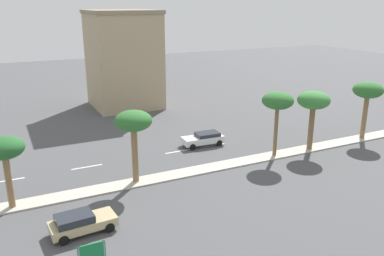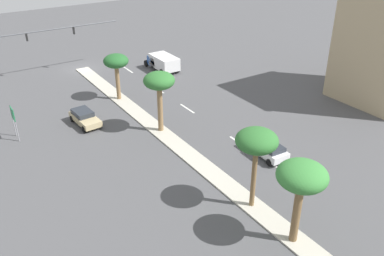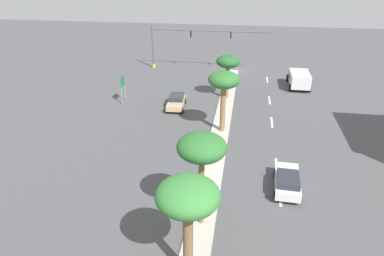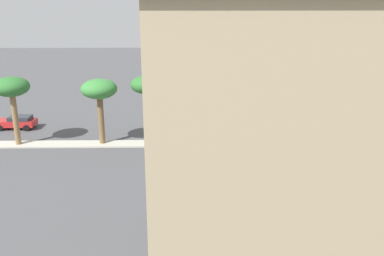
# 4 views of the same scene
# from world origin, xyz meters

# --- Properties ---
(ground_plane) EXTENTS (160.00, 160.00, 0.00)m
(ground_plane) POSITION_xyz_m (0.00, 35.70, 0.00)
(ground_plane) COLOR #4C4C4F
(median_curb) EXTENTS (1.80, 91.79, 0.12)m
(median_curb) POSITION_xyz_m (0.00, 45.89, 0.06)
(median_curb) COLOR #B7B2A3
(median_curb) RESTS_ON ground
(lane_stripe_inboard) EXTENTS (0.20, 2.80, 0.01)m
(lane_stripe_inboard) POSITION_xyz_m (-5.25, 19.25, 0.01)
(lane_stripe_inboard) COLOR silver
(lane_stripe_inboard) RESTS_ON ground
(lane_stripe_left) EXTENTS (0.20, 2.80, 0.01)m
(lane_stripe_left) POSITION_xyz_m (-5.25, 28.41, 0.01)
(lane_stripe_left) COLOR silver
(lane_stripe_left) RESTS_ON ground
(lane_stripe_far) EXTENTS (0.20, 2.80, 0.01)m
(lane_stripe_far) POSITION_xyz_m (-5.25, 32.41, 0.01)
(lane_stripe_far) COLOR silver
(lane_stripe_far) RESTS_ON ground
(directional_road_sign) EXTENTS (0.10, 1.36, 3.25)m
(directional_road_sign) POSITION_xyz_m (12.21, 16.01, 2.31)
(directional_road_sign) COLOR gray
(directional_road_sign) RESTS_ON ground
(commercial_building) EXTENTS (9.53, 9.26, 13.43)m
(commercial_building) POSITION_xyz_m (-25.72, 29.21, 6.73)
(commercial_building) COLOR tan
(commercial_building) RESTS_ON ground
(palm_tree_mid) EXTENTS (3.02, 3.02, 6.10)m
(palm_tree_mid) POSITION_xyz_m (-0.17, 22.28, 5.16)
(palm_tree_mid) COLOR olive
(palm_tree_mid) RESTS_ON median_curb
(palm_tree_near) EXTENTS (3.00, 3.00, 6.31)m
(palm_tree_near) POSITION_xyz_m (0.05, 36.38, 5.47)
(palm_tree_near) COLOR brown
(palm_tree_near) RESTS_ON median_curb
(palm_tree_left) EXTENTS (3.22, 3.22, 5.98)m
(palm_tree_left) POSITION_xyz_m (0.15, 40.70, 5.02)
(palm_tree_left) COLOR brown
(palm_tree_left) RESTS_ON median_curb
(palm_tree_center) EXTENTS (3.16, 3.16, 6.22)m
(palm_tree_center) POSITION_xyz_m (-0.03, 48.37, 5.27)
(palm_tree_center) COLOR olive
(palm_tree_center) RESTS_ON median_curb
(sedan_tan_left) EXTENTS (2.21, 4.36, 1.39)m
(sedan_tan_left) POSITION_xyz_m (5.63, 16.61, 0.75)
(sedan_tan_left) COLOR tan
(sedan_tan_left) RESTS_ON ground
(sedan_white_leading) EXTENTS (2.08, 4.44, 1.35)m
(sedan_white_leading) POSITION_xyz_m (-5.78, 31.60, 0.74)
(sedan_white_leading) COLOR silver
(sedan_white_leading) RESTS_ON ground
(sedan_red_far) EXTENTS (1.93, 3.93, 1.35)m
(sedan_red_far) POSITION_xyz_m (5.12, 50.42, 0.73)
(sedan_red_far) COLOR red
(sedan_red_far) RESTS_ON ground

